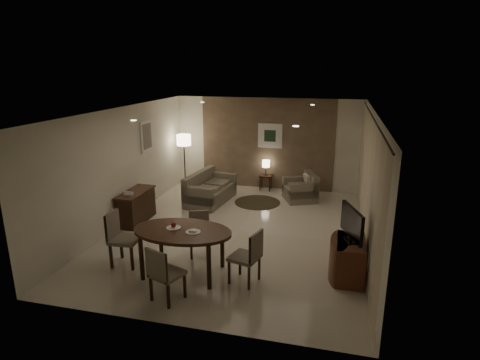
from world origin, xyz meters
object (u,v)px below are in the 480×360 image
(dining_table, at_px, (183,252))
(armchair, at_px, (300,187))
(sofa, at_px, (210,188))
(chair_left, at_px, (125,239))
(floor_lamp, at_px, (185,162))
(console_desk, at_px, (136,207))
(side_table, at_px, (266,182))
(tv_cabinet, at_px, (350,260))
(chair_near, at_px, (167,273))
(chair_right, at_px, (244,256))
(chair_far, at_px, (200,235))

(dining_table, bearing_deg, armchair, 70.60)
(sofa, bearing_deg, chair_left, -178.92)
(dining_table, xyz_separation_m, floor_lamp, (-1.87, 4.85, 0.41))
(console_desk, bearing_deg, dining_table, -45.54)
(side_table, height_order, floor_lamp, floor_lamp)
(tv_cabinet, bearing_deg, console_desk, 162.95)
(sofa, height_order, floor_lamp, floor_lamp)
(chair_left, bearing_deg, chair_near, -129.80)
(chair_near, distance_m, sofa, 4.77)
(side_table, bearing_deg, sofa, -131.16)
(chair_left, height_order, side_table, chair_left)
(side_table, bearing_deg, dining_table, -95.54)
(chair_right, bearing_deg, floor_lamp, -133.32)
(chair_near, relative_size, side_table, 2.05)
(chair_far, bearing_deg, floor_lamp, 93.38)
(chair_far, bearing_deg, tv_cabinet, -25.84)
(console_desk, height_order, dining_table, dining_table)
(floor_lamp, bearing_deg, sofa, -41.55)
(tv_cabinet, relative_size, chair_left, 0.88)
(chair_far, distance_m, armchair, 4.13)
(dining_table, height_order, armchair, dining_table)
(chair_left, bearing_deg, chair_far, -63.83)
(tv_cabinet, relative_size, floor_lamp, 0.55)
(chair_left, distance_m, sofa, 3.82)
(chair_near, relative_size, armchair, 1.10)
(tv_cabinet, distance_m, floor_lamp, 6.43)
(tv_cabinet, xyz_separation_m, sofa, (-3.63, 3.31, 0.05))
(armchair, bearing_deg, chair_far, -45.41)
(console_desk, bearing_deg, floor_lamp, 87.28)
(chair_left, bearing_deg, tv_cabinet, -86.69)
(tv_cabinet, distance_m, side_table, 5.31)
(chair_right, xyz_separation_m, armchair, (0.48, 4.60, -0.10))
(chair_far, distance_m, chair_left, 1.39)
(dining_table, distance_m, floor_lamp, 5.22)
(dining_table, relative_size, chair_far, 2.07)
(chair_near, xyz_separation_m, chair_right, (1.05, 0.82, 0.01))
(chair_near, xyz_separation_m, chair_left, (-1.24, 0.91, 0.05))
(tv_cabinet, relative_size, chair_near, 0.97)
(console_desk, height_order, chair_near, chair_near)
(dining_table, bearing_deg, sofa, 100.98)
(tv_cabinet, height_order, chair_near, chair_near)
(chair_near, distance_m, floor_lamp, 6.03)
(armchair, bearing_deg, tv_cabinet, -5.62)
(dining_table, height_order, floor_lamp, floor_lamp)
(chair_right, distance_m, sofa, 4.31)
(chair_left, xyz_separation_m, sofa, (0.42, 3.79, -0.11))
(dining_table, height_order, chair_far, chair_far)
(dining_table, relative_size, chair_near, 1.91)
(chair_far, relative_size, floor_lamp, 0.52)
(armchair, bearing_deg, side_table, -146.63)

